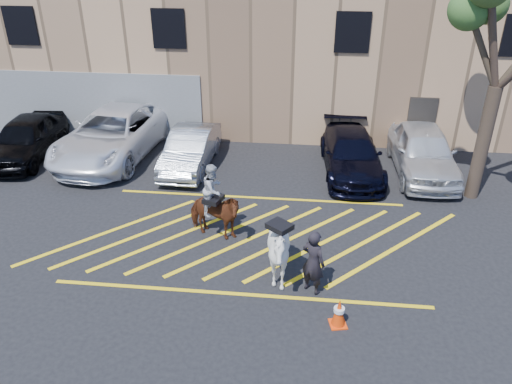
# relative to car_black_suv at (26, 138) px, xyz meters

# --- Properties ---
(ground) EXTENTS (90.00, 90.00, 0.00)m
(ground) POSITION_rel_car_black_suv_xyz_m (9.36, -4.56, -0.81)
(ground) COLOR black
(ground) RESTS_ON ground
(car_black_suv) EXTENTS (2.21, 4.85, 1.61)m
(car_black_suv) POSITION_rel_car_black_suv_xyz_m (0.00, 0.00, 0.00)
(car_black_suv) COLOR black
(car_black_suv) RESTS_ON ground
(car_white_pickup) EXTENTS (3.66, 6.77, 1.81)m
(car_white_pickup) POSITION_rel_car_black_suv_xyz_m (3.33, 0.59, 0.10)
(car_white_pickup) COLOR white
(car_white_pickup) RESTS_ON ground
(car_silver_sedan) EXTENTS (1.64, 4.34, 1.41)m
(car_silver_sedan) POSITION_rel_car_black_suv_xyz_m (6.55, -0.14, -0.10)
(car_silver_sedan) COLOR #989DA6
(car_silver_sedan) RESTS_ON ground
(car_blue_suv) EXTENTS (2.34, 5.08, 1.44)m
(car_blue_suv) POSITION_rel_car_black_suv_xyz_m (12.52, 0.04, -0.09)
(car_blue_suv) COLOR black
(car_blue_suv) RESTS_ON ground
(car_white_suv) EXTENTS (2.14, 5.09, 1.72)m
(car_white_suv) POSITION_rel_car_black_suv_xyz_m (15.10, 0.28, 0.05)
(car_white_suv) COLOR silver
(car_white_suv) RESTS_ON ground
(handler) EXTENTS (0.76, 0.70, 1.75)m
(handler) POSITION_rel_car_black_suv_xyz_m (11.16, -7.01, 0.07)
(handler) COLOR black
(handler) RESTS_ON ground
(warehouse) EXTENTS (32.42, 10.20, 7.30)m
(warehouse) POSITION_rel_car_black_suv_xyz_m (9.35, 7.43, 2.84)
(warehouse) COLOR tan
(warehouse) RESTS_ON ground
(hatching_zone) EXTENTS (12.60, 5.12, 0.01)m
(hatching_zone) POSITION_rel_car_black_suv_xyz_m (9.36, -4.86, -0.80)
(hatching_zone) COLOR yellow
(hatching_zone) RESTS_ON ground
(mounted_bay) EXTENTS (1.93, 1.29, 2.34)m
(mounted_bay) POSITION_rel_car_black_suv_xyz_m (8.31, -4.84, 0.14)
(mounted_bay) COLOR #612A17
(mounted_bay) RESTS_ON ground
(saddled_white) EXTENTS (2.26, 2.29, 1.89)m
(saddled_white) POSITION_rel_car_black_suv_xyz_m (10.30, -6.76, 0.14)
(saddled_white) COLOR silver
(saddled_white) RESTS_ON ground
(traffic_cone) EXTENTS (0.45, 0.45, 0.73)m
(traffic_cone) POSITION_rel_car_black_suv_xyz_m (11.78, -8.18, -0.44)
(traffic_cone) COLOR #F93F0A
(traffic_cone) RESTS_ON ground
(tree) EXTENTS (3.99, 4.37, 7.31)m
(tree) POSITION_rel_car_black_suv_xyz_m (16.49, -1.44, 4.89)
(tree) COLOR #402F27
(tree) RESTS_ON ground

